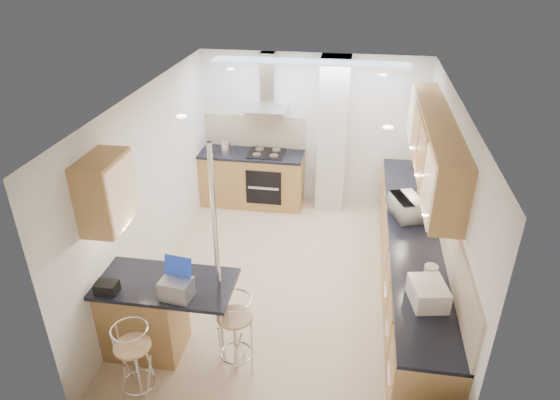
% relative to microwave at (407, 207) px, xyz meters
% --- Properties ---
extents(ground, '(4.80, 4.80, 0.00)m').
position_rel_microwave_xyz_m(ground, '(-1.42, -0.35, -1.05)').
color(ground, tan).
rests_on(ground, ground).
extents(room_shell, '(3.64, 4.84, 2.51)m').
position_rel_microwave_xyz_m(room_shell, '(-1.09, 0.02, 0.49)').
color(room_shell, silver).
rests_on(room_shell, ground).
extents(right_counter, '(0.63, 4.40, 0.92)m').
position_rel_microwave_xyz_m(right_counter, '(0.08, -0.35, -0.59)').
color(right_counter, '#A07B40').
rests_on(right_counter, ground).
extents(back_counter, '(1.70, 0.63, 0.92)m').
position_rel_microwave_xyz_m(back_counter, '(-2.37, 1.75, -0.59)').
color(back_counter, '#A07B40').
rests_on(back_counter, ground).
extents(peninsula, '(1.47, 0.72, 0.94)m').
position_rel_microwave_xyz_m(peninsula, '(-2.54, -1.80, -0.58)').
color(peninsula, '#A07B40').
rests_on(peninsula, ground).
extents(microwave, '(0.48, 0.57, 0.27)m').
position_rel_microwave_xyz_m(microwave, '(0.00, 0.00, 0.00)').
color(microwave, silver).
rests_on(microwave, right_counter).
extents(laptop, '(0.32, 0.26, 0.20)m').
position_rel_microwave_xyz_m(laptop, '(-2.31, -2.01, -0.01)').
color(laptop, '#929499').
rests_on(laptop, peninsula).
extents(bag, '(0.22, 0.16, 0.12)m').
position_rel_microwave_xyz_m(bag, '(-3.02, -2.05, -0.06)').
color(bag, black).
rests_on(bag, peninsula).
extents(bar_stool_near, '(0.46, 0.46, 0.90)m').
position_rel_microwave_xyz_m(bar_stool_near, '(-2.62, -2.45, -0.60)').
color(bar_stool_near, tan).
rests_on(bar_stool_near, ground).
extents(bar_stool_end, '(0.53, 0.53, 0.93)m').
position_rel_microwave_xyz_m(bar_stool_end, '(-1.77, -1.93, -0.59)').
color(bar_stool_end, tan).
rests_on(bar_stool_end, ground).
extents(jar_a, '(0.14, 0.14, 0.18)m').
position_rel_microwave_xyz_m(jar_a, '(0.26, 0.72, -0.05)').
color(jar_a, beige).
rests_on(jar_a, right_counter).
extents(jar_b, '(0.13, 0.13, 0.16)m').
position_rel_microwave_xyz_m(jar_b, '(0.09, 0.27, -0.05)').
color(jar_b, beige).
rests_on(jar_b, right_counter).
extents(jar_c, '(0.15, 0.15, 0.22)m').
position_rel_microwave_xyz_m(jar_c, '(0.14, -1.38, -0.02)').
color(jar_c, '#B6AF92').
rests_on(jar_c, right_counter).
extents(jar_d, '(0.11, 0.11, 0.14)m').
position_rel_microwave_xyz_m(jar_d, '(0.15, -1.31, -0.07)').
color(jar_d, silver).
rests_on(jar_d, right_counter).
extents(bread_bin, '(0.39, 0.46, 0.21)m').
position_rel_microwave_xyz_m(bread_bin, '(0.09, -1.67, -0.03)').
color(bread_bin, beige).
rests_on(bread_bin, right_counter).
extents(kettle, '(0.16, 0.16, 0.21)m').
position_rel_microwave_xyz_m(kettle, '(-2.77, 1.65, -0.03)').
color(kettle, silver).
rests_on(kettle, back_counter).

